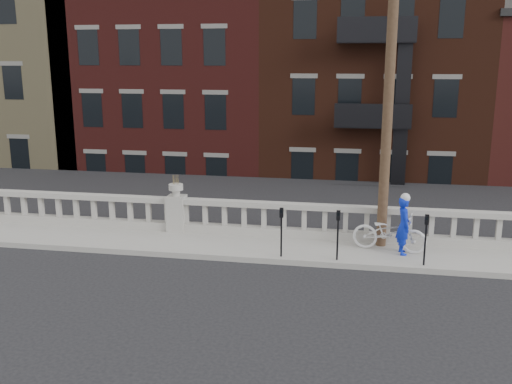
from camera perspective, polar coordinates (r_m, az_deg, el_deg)
ground at (r=14.54m, az=-12.70°, el=-8.85°), size 120.00×120.00×0.00m
sidewalk at (r=17.14m, az=-8.85°, el=-4.96°), size 32.00×2.20×0.15m
balustrade at (r=17.83m, az=-7.93°, el=-2.29°), size 28.00×0.34×1.03m
planter_pedestal at (r=17.78m, az=-7.95°, el=-1.70°), size 0.55×0.55×1.76m
lower_level at (r=35.83m, az=2.41°, el=8.92°), size 80.00×44.00×20.80m
utility_pole at (r=15.96m, az=13.28°, el=12.38°), size 1.60×0.28×10.00m
parking_meter_c at (r=15.28m, az=2.55°, el=-3.47°), size 0.10×0.09×1.36m
parking_meter_d at (r=15.16m, az=8.19°, el=-3.73°), size 0.10×0.09×1.36m
parking_meter_e at (r=15.26m, az=16.62°, el=-4.05°), size 0.10×0.09×1.36m
bicycle at (r=16.24m, az=13.20°, el=-3.95°), size 2.12×1.06×1.06m
cyclist at (r=16.02m, az=14.55°, el=-3.27°), size 0.47×0.64×1.60m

